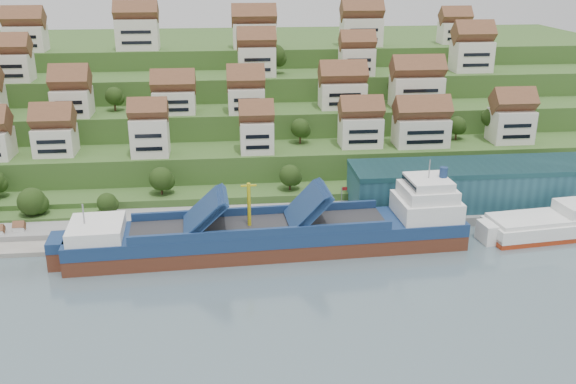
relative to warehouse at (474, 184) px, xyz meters
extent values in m
plane|color=slate|center=(-52.00, -17.00, -7.20)|extent=(300.00, 300.00, 0.00)
cube|color=gray|center=(-32.00, -2.00, -6.10)|extent=(180.00, 14.00, 2.20)
cube|color=gray|center=(-110.00, -5.00, -6.70)|extent=(45.00, 20.00, 1.00)
cube|color=#2D4C1E|center=(-52.00, 69.00, -5.20)|extent=(260.00, 128.00, 4.00)
cube|color=#2D4C1E|center=(-52.00, 74.00, -1.70)|extent=(260.00, 118.00, 11.00)
cube|color=#2D4C1E|center=(-52.00, 82.00, 1.80)|extent=(260.00, 102.00, 18.00)
cube|color=#2D4C1E|center=(-52.00, 90.00, 5.30)|extent=(260.00, 86.00, 25.00)
cube|color=#2D4C1E|center=(-52.00, 99.00, 8.30)|extent=(260.00, 68.00, 31.00)
cube|color=silver|center=(-103.42, 23.45, 7.37)|extent=(10.12, 8.57, 7.15)
cube|color=silver|center=(-78.96, 19.65, 8.73)|extent=(9.43, 7.03, 9.87)
cube|color=silver|center=(-51.66, 20.12, 7.92)|extent=(8.55, 7.62, 8.24)
cube|color=silver|center=(-23.63, 22.86, 7.79)|extent=(11.04, 7.73, 7.98)
cube|color=silver|center=(-7.31, 21.64, 7.57)|extent=(14.12, 8.26, 7.53)
cube|color=silver|center=(18.29, 22.74, 8.24)|extent=(10.96, 8.31, 8.89)
cube|color=silver|center=(-101.00, 36.53, 14.48)|extent=(10.04, 8.98, 7.37)
cube|color=silver|center=(-73.54, 36.82, 13.95)|extent=(11.59, 7.90, 6.30)
cube|color=silver|center=(-53.62, 35.66, 14.31)|extent=(9.96, 8.56, 7.01)
cube|color=silver|center=(-25.86, 38.52, 14.47)|extent=(12.90, 8.36, 7.34)
cube|color=silver|center=(-4.36, 37.56, 15.19)|extent=(14.46, 8.18, 8.78)
cube|color=silver|center=(-120.09, 51.99, 21.74)|extent=(10.59, 7.86, 7.88)
cube|color=silver|center=(-49.49, 53.45, 22.16)|extent=(11.11, 7.79, 8.72)
cube|color=silver|center=(-19.17, 51.83, 21.85)|extent=(10.20, 7.14, 8.10)
cube|color=silver|center=(17.84, 54.47, 22.46)|extent=(11.79, 8.47, 9.32)
cube|color=silver|center=(-120.66, 70.64, 27.68)|extent=(12.00, 8.03, 7.76)
cube|color=silver|center=(-86.27, 70.46, 28.57)|extent=(13.16, 7.51, 9.54)
cube|color=silver|center=(-49.16, 71.20, 27.68)|extent=(13.72, 8.15, 7.77)
cube|color=silver|center=(-13.67, 72.39, 28.29)|extent=(13.12, 8.73, 8.99)
cube|color=silver|center=(19.08, 74.78, 27.32)|extent=(9.91, 7.05, 7.04)
ellipsoid|color=#253F15|center=(-44.14, 9.11, 0.70)|extent=(5.38, 5.38, 5.38)
ellipsoid|color=#253F15|center=(-75.87, 9.29, 0.86)|extent=(5.82, 5.82, 5.82)
ellipsoid|color=#253F15|center=(4.29, 26.11, 7.89)|extent=(5.04, 5.04, 5.04)
ellipsoid|color=#253F15|center=(13.77, 26.11, 9.87)|extent=(5.14, 5.14, 5.14)
ellipsoid|color=#253F15|center=(-39.45, 26.66, 8.16)|extent=(5.14, 5.14, 5.14)
ellipsoid|color=#253F15|center=(-8.95, 42.83, 15.83)|extent=(5.28, 5.28, 5.28)
ellipsoid|color=#253F15|center=(-105.59, 42.38, 15.08)|extent=(6.09, 6.09, 6.09)
ellipsoid|color=#253F15|center=(-90.50, 40.97, 15.08)|extent=(5.04, 5.04, 5.04)
ellipsoid|color=#253F15|center=(-43.81, 56.21, 23.49)|extent=(6.58, 6.58, 6.58)
ellipsoid|color=#253F15|center=(-20.58, 58.94, 22.84)|extent=(4.76, 4.76, 4.76)
ellipsoid|color=#253F15|center=(-16.07, 56.97, 21.45)|extent=(5.29, 5.29, 5.29)
ellipsoid|color=#253F15|center=(-104.90, 2.00, -1.15)|extent=(6.50, 6.50, 6.50)
ellipsoid|color=#253F15|center=(-87.96, 2.00, -2.11)|extent=(4.70, 4.70, 4.70)
cube|color=#214D5A|center=(0.00, 0.00, 0.00)|extent=(60.00, 15.00, 10.00)
cylinder|color=gray|center=(-34.00, -7.00, -1.00)|extent=(0.16, 0.16, 8.00)
cube|color=maroon|center=(-33.40, -7.00, 2.60)|extent=(1.20, 0.05, 0.80)
cube|color=white|center=(-106.00, -5.50, -5.10)|extent=(2.40, 2.20, 2.20)
cube|color=#562A1A|center=(-51.19, -17.05, -6.20)|extent=(84.31, 16.79, 5.37)
cube|color=navy|center=(-51.19, -17.05, -2.58)|extent=(84.32, 16.92, 2.79)
cube|color=white|center=(-86.61, -18.71, 0.11)|extent=(11.30, 12.74, 2.79)
cube|color=#262628|center=(-53.34, -17.15, -1.18)|extent=(54.17, 13.45, 0.32)
cube|color=navy|center=(-65.15, -17.70, 2.47)|extent=(8.59, 12.22, 7.43)
cube|color=navy|center=(-43.68, -16.70, 2.47)|extent=(8.19, 12.21, 7.85)
cylinder|color=yellow|center=(-55.49, -17.25, 3.54)|extent=(0.79, 0.79, 9.67)
cube|color=white|center=(-16.85, -15.45, 0.86)|extent=(13.45, 12.84, 4.30)
cube|color=white|center=(-16.85, -15.45, 4.30)|extent=(11.24, 11.45, 2.69)
cube|color=white|center=(-16.85, -15.45, 6.55)|extent=(9.04, 10.06, 1.93)
cylinder|color=navy|center=(-13.63, -15.30, 8.59)|extent=(1.80, 1.80, 2.36)
cube|color=#9A2C10|center=(11.26, -15.78, -6.65)|extent=(28.42, 13.03, 2.38)
cube|color=white|center=(11.26, -15.78, -4.63)|extent=(28.43, 13.13, 2.93)
cube|color=white|center=(11.26, -15.78, -2.80)|extent=(26.95, 11.88, 1.10)
cube|color=white|center=(18.09, -15.03, -1.25)|extent=(8.17, 8.82, 2.75)
camera|label=1|loc=(-60.20, -141.23, 52.44)|focal=40.00mm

